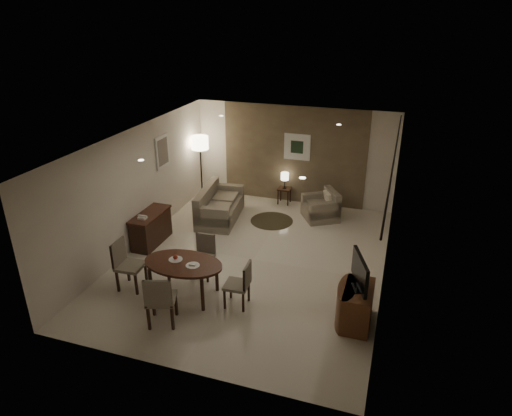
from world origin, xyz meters
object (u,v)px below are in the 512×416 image
(tv_cabinet, at_px, (357,306))
(chair_left, at_px, (131,265))
(chair_near, at_px, (161,298))
(sofa, at_px, (220,204))
(console_desk, at_px, (151,228))
(armchair, at_px, (321,205))
(chair_right, at_px, (237,284))
(side_table, at_px, (284,196))
(floor_lamp, at_px, (201,169))
(dining_table, at_px, (184,279))
(chair_far, at_px, (202,257))

(tv_cabinet, distance_m, chair_left, 4.32)
(chair_near, height_order, sofa, chair_near)
(console_desk, height_order, tv_cabinet, console_desk)
(chair_left, distance_m, armchair, 5.20)
(chair_right, bearing_deg, side_table, -177.92)
(tv_cabinet, xyz_separation_m, chair_right, (-2.16, -0.16, 0.09))
(side_table, height_order, floor_lamp, floor_lamp)
(chair_left, bearing_deg, sofa, -9.91)
(tv_cabinet, relative_size, chair_right, 1.02)
(dining_table, xyz_separation_m, armchair, (1.79, 4.23, 0.02))
(chair_right, distance_m, side_table, 4.93)
(chair_near, xyz_separation_m, side_table, (0.64, 5.79, -0.28))
(armchair, bearing_deg, sofa, -101.99)
(chair_far, relative_size, armchair, 1.04)
(chair_right, bearing_deg, chair_far, -127.77)
(tv_cabinet, bearing_deg, console_desk, 162.95)
(chair_left, relative_size, floor_lamp, 0.54)
(tv_cabinet, height_order, side_table, tv_cabinet)
(dining_table, distance_m, side_table, 4.97)
(tv_cabinet, distance_m, armchair, 4.30)
(dining_table, height_order, chair_right, chair_right)
(console_desk, distance_m, sofa, 2.00)
(tv_cabinet, distance_m, sofa, 5.05)
(tv_cabinet, xyz_separation_m, chair_near, (-3.21, -1.04, 0.15))
(tv_cabinet, height_order, chair_near, chair_near)
(chair_far, xyz_separation_m, side_table, (0.60, 4.20, -0.21))
(chair_right, distance_m, floor_lamp, 5.23)
(chair_near, bearing_deg, tv_cabinet, 179.34)
(side_table, bearing_deg, console_desk, -125.56)
(chair_near, xyz_separation_m, floor_lamp, (-1.66, 5.33, 0.42))
(tv_cabinet, relative_size, sofa, 0.51)
(dining_table, distance_m, chair_right, 1.05)
(tv_cabinet, relative_size, chair_left, 0.91)
(dining_table, relative_size, side_table, 3.38)
(dining_table, distance_m, chair_far, 0.73)
(chair_far, bearing_deg, floor_lamp, 113.73)
(console_desk, relative_size, armchair, 1.42)
(chair_near, distance_m, chair_left, 1.35)
(console_desk, xyz_separation_m, chair_near, (1.68, -2.54, 0.13))
(dining_table, xyz_separation_m, chair_far, (0.05, 0.72, 0.08))
(side_table, bearing_deg, chair_left, -109.18)
(console_desk, bearing_deg, chair_near, -56.49)
(tv_cabinet, bearing_deg, chair_right, -175.86)
(sofa, bearing_deg, armchair, -78.60)
(dining_table, bearing_deg, armchair, 67.04)
(chair_near, bearing_deg, side_table, -114.95)
(console_desk, relative_size, chair_left, 1.21)
(console_desk, relative_size, side_table, 2.66)
(console_desk, bearing_deg, floor_lamp, 89.51)
(chair_far, xyz_separation_m, armchair, (1.75, 3.51, -0.06))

